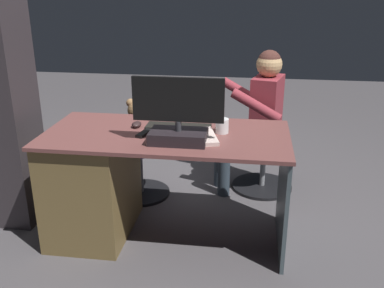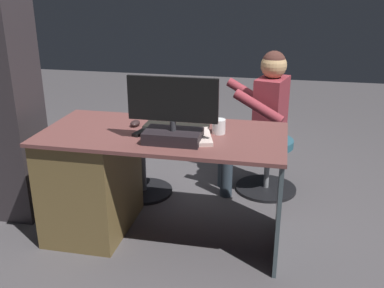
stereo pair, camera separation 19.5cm
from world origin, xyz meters
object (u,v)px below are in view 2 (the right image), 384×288
(tv_remote, at_px, (141,132))
(person, at_px, (261,111))
(teddy_bear, at_px, (142,122))
(computer_mouse, at_px, (135,123))
(office_chair_teddy, at_px, (143,163))
(cup, at_px, (219,126))
(monitor, at_px, (173,120))
(visitor_chair, at_px, (267,162))
(desk, at_px, (105,177))
(keyboard, at_px, (176,127))

(tv_remote, xyz_separation_m, person, (-0.70, -0.87, -0.07))
(teddy_bear, relative_size, person, 0.31)
(computer_mouse, relative_size, office_chair_teddy, 0.21)
(cup, bearing_deg, tv_remote, 12.14)
(cup, bearing_deg, monitor, 40.35)
(office_chair_teddy, distance_m, teddy_bear, 0.34)
(monitor, distance_m, person, 1.10)
(monitor, relative_size, visitor_chair, 1.07)
(cup, relative_size, teddy_bear, 0.26)
(desk, relative_size, cup, 16.80)
(computer_mouse, relative_size, teddy_bear, 0.27)
(person, bearing_deg, keyboard, 54.60)
(cup, bearing_deg, keyboard, -9.34)
(keyboard, bearing_deg, computer_mouse, 2.01)
(desk, distance_m, keyboard, 0.61)
(cup, distance_m, teddy_bear, 0.89)
(office_chair_teddy, bearing_deg, teddy_bear, -90.00)
(teddy_bear, height_order, person, person)
(desk, height_order, monitor, monitor)
(cup, xyz_separation_m, visitor_chair, (-0.30, -0.78, -0.54))
(cup, bearing_deg, visitor_chair, -110.75)
(monitor, height_order, person, person)
(teddy_bear, bearing_deg, keyboard, 129.19)
(desk, bearing_deg, visitor_chair, -141.64)
(computer_mouse, height_order, visitor_chair, computer_mouse)
(keyboard, distance_m, office_chair_teddy, 0.79)
(keyboard, relative_size, cup, 4.55)
(monitor, xyz_separation_m, keyboard, (0.04, -0.25, -0.12))
(cup, xyz_separation_m, office_chair_teddy, (0.69, -0.53, -0.53))
(teddy_bear, bearing_deg, computer_mouse, 103.84)
(office_chair_teddy, bearing_deg, tv_remote, 108.30)
(cup, height_order, person, person)
(tv_remote, xyz_separation_m, office_chair_teddy, (0.21, -0.63, -0.49))
(cup, distance_m, tv_remote, 0.49)
(office_chair_teddy, xyz_separation_m, person, (-0.91, -0.24, 0.42))
(desk, distance_m, monitor, 0.73)
(computer_mouse, distance_m, visitor_chair, 1.25)
(monitor, xyz_separation_m, visitor_chair, (-0.54, -0.99, -0.63))
(visitor_chair, bearing_deg, tv_remote, 48.81)
(computer_mouse, bearing_deg, office_chair_teddy, -75.83)
(tv_remote, height_order, teddy_bear, teddy_bear)
(keyboard, bearing_deg, visitor_chair, -128.40)
(cup, xyz_separation_m, tv_remote, (0.48, 0.10, -0.04))
(monitor, height_order, teddy_bear, monitor)
(computer_mouse, height_order, office_chair_teddy, computer_mouse)
(monitor, bearing_deg, visitor_chair, -118.62)
(desk, relative_size, computer_mouse, 16.14)
(tv_remote, relative_size, teddy_bear, 0.42)
(desk, height_order, keyboard, keyboard)
(desk, bearing_deg, keyboard, -167.84)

